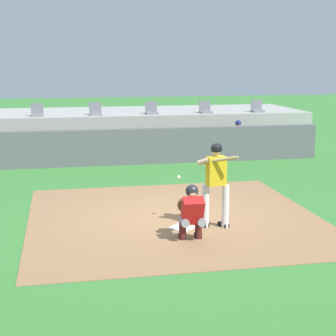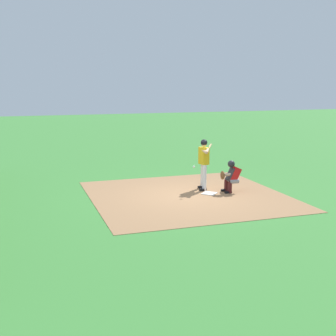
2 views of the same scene
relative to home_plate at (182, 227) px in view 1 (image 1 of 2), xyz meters
name	(u,v)px [view 1 (image 1 of 2)]	position (x,y,z in m)	size (l,w,h in m)	color
ground_plane	(174,218)	(0.00, 0.80, -0.02)	(80.00, 80.00, 0.00)	#387A33
dirt_infield	(174,218)	(0.00, 0.80, -0.02)	(6.40, 6.40, 0.01)	#936B47
home_plate	(182,227)	(0.00, 0.00, 0.00)	(0.44, 0.44, 0.02)	white
batter_at_plate	(216,180)	(0.69, -0.07, 1.01)	(0.75, 0.70, 1.80)	silver
catcher_crouched	(191,211)	(0.00, -0.80, 0.59)	(0.49, 1.73, 1.13)	gray
dugout_wall	(134,147)	(0.00, 7.30, 0.58)	(13.00, 0.30, 1.20)	#59595E
dugout_bench	(131,153)	(0.00, 8.30, 0.20)	(11.80, 0.44, 0.45)	olive
dugout_player_1	(239,138)	(3.98, 8.14, 0.65)	(0.49, 0.70, 1.30)	#939399
stands_platform	(120,128)	(0.00, 11.70, 0.68)	(15.00, 4.40, 1.40)	#9E9E99
stadium_seat_1	(37,113)	(-3.25, 10.18, 1.51)	(0.46, 0.46, 0.48)	slate
stadium_seat_2	(96,112)	(-1.08, 10.18, 1.51)	(0.46, 0.46, 0.48)	slate
stadium_seat_3	(152,111)	(1.08, 10.18, 1.51)	(0.46, 0.46, 0.48)	slate
stadium_seat_4	(205,110)	(3.25, 10.18, 1.51)	(0.46, 0.46, 0.48)	slate
stadium_seat_5	(257,109)	(5.42, 10.18, 1.51)	(0.46, 0.46, 0.48)	slate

